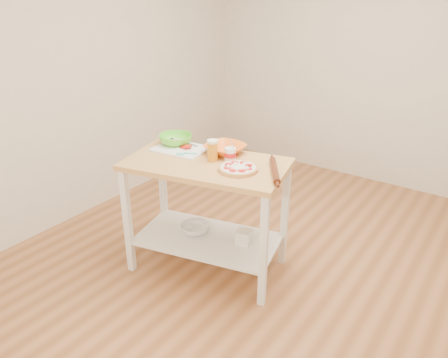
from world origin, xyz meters
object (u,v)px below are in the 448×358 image
at_px(pizza, 238,168).
at_px(cutting_board, 181,148).
at_px(prep_island, 207,193).
at_px(rolling_pin, 275,171).
at_px(beer_pint, 213,150).
at_px(yogurt_tub, 230,154).
at_px(spatula, 186,154).
at_px(orange_bowl, 225,149).
at_px(shelf_bin, 244,237).
at_px(green_bowl, 176,140).
at_px(knife, 180,142).
at_px(shelf_glass_bowl, 195,229).

xyz_separation_m(pizza, cutting_board, (-0.59, 0.09, -0.01)).
distance_m(prep_island, rolling_pin, 0.58).
bearing_deg(pizza, beer_pint, 170.09).
bearing_deg(yogurt_tub, spatula, -162.00).
distance_m(orange_bowl, yogurt_tub, 0.15).
height_order(rolling_pin, shelf_bin, rolling_pin).
bearing_deg(pizza, shelf_bin, 91.59).
height_order(spatula, rolling_pin, rolling_pin).
xyz_separation_m(prep_island, rolling_pin, (0.51, 0.10, 0.27)).
height_order(cutting_board, shelf_bin, cutting_board).
bearing_deg(green_bowl, knife, 69.31).
distance_m(spatula, orange_bowl, 0.30).
xyz_separation_m(cutting_board, orange_bowl, (0.33, 0.12, 0.03)).
relative_size(cutting_board, beer_pint, 2.76).
distance_m(knife, rolling_pin, 0.91).
distance_m(cutting_board, shelf_bin, 0.84).
relative_size(pizza, knife, 1.01).
bearing_deg(knife, spatula, -36.33).
bearing_deg(prep_island, shelf_glass_bowl, 177.60).
bearing_deg(spatula, knife, 115.99).
bearing_deg(orange_bowl, yogurt_tub, -41.08).
bearing_deg(pizza, prep_island, -179.40).
bearing_deg(green_bowl, beer_pint, -13.18).
relative_size(cutting_board, shelf_glass_bowl, 1.88).
bearing_deg(shelf_bin, beer_pint, -167.73).
xyz_separation_m(orange_bowl, beer_pint, (0.01, -0.17, 0.04)).
bearing_deg(pizza, yogurt_tub, 142.08).
relative_size(spatula, orange_bowl, 0.48).
bearing_deg(cutting_board, yogurt_tub, -3.30).
height_order(beer_pint, shelf_bin, beer_pint).
bearing_deg(orange_bowl, cutting_board, -159.67).
xyz_separation_m(green_bowl, shelf_glass_bowl, (0.29, -0.14, -0.64)).
bearing_deg(shelf_bin, pizza, -88.41).
xyz_separation_m(prep_island, knife, (-0.40, 0.19, 0.27)).
bearing_deg(cutting_board, knife, 125.86).
xyz_separation_m(shelf_glass_bowl, shelf_bin, (0.40, 0.10, 0.02)).
relative_size(prep_island, cutting_board, 2.97).
bearing_deg(cutting_board, green_bowl, 144.19).
relative_size(prep_island, orange_bowl, 4.43).
height_order(pizza, green_bowl, green_bowl).
height_order(pizza, cutting_board, pizza).
xyz_separation_m(knife, orange_bowl, (0.42, 0.03, 0.02)).
relative_size(knife, shelf_bin, 2.51).
bearing_deg(cutting_board, shelf_bin, -5.38).
bearing_deg(beer_pint, knife, 161.63).
distance_m(cutting_board, shelf_glass_bowl, 0.65).
xyz_separation_m(beer_pint, yogurt_tub, (0.11, 0.07, -0.03)).
height_order(cutting_board, knife, cutting_board).
distance_m(orange_bowl, beer_pint, 0.17).
xyz_separation_m(orange_bowl, shelf_bin, (0.26, -0.11, -0.62)).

